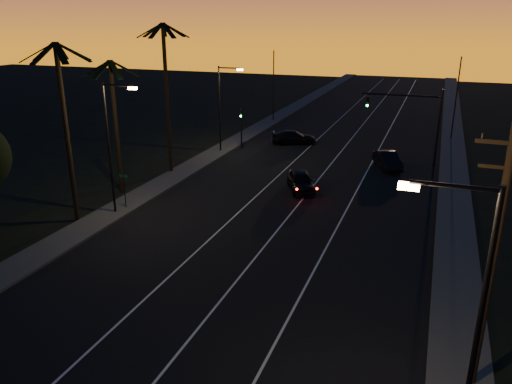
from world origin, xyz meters
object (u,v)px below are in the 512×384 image
at_px(signal_mast, 412,113).
at_px(lead_car, 301,181).
at_px(cross_car, 294,137).
at_px(right_car, 388,160).
at_px(utility_pole, 493,256).

xyz_separation_m(signal_mast, lead_car, (-7.34, -10.77, -4.02)).
height_order(signal_mast, cross_car, signal_mast).
height_order(lead_car, right_car, lead_car).
relative_size(lead_car, cross_car, 0.99).
height_order(signal_mast, lead_car, signal_mast).
relative_size(utility_pole, signal_mast, 1.41).
bearing_deg(utility_pole, right_car, 102.30).
distance_m(utility_pole, lead_car, 23.01).
xyz_separation_m(utility_pole, right_car, (-6.07, 27.85, -4.57)).
bearing_deg(signal_mast, lead_car, -124.27).
bearing_deg(cross_car, utility_pole, -63.91).
bearing_deg(cross_car, right_car, -29.83).
distance_m(utility_pole, signal_mast, 30.33).
height_order(utility_pole, cross_car, utility_pole).
xyz_separation_m(signal_mast, right_car, (-1.61, -2.14, -4.03)).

